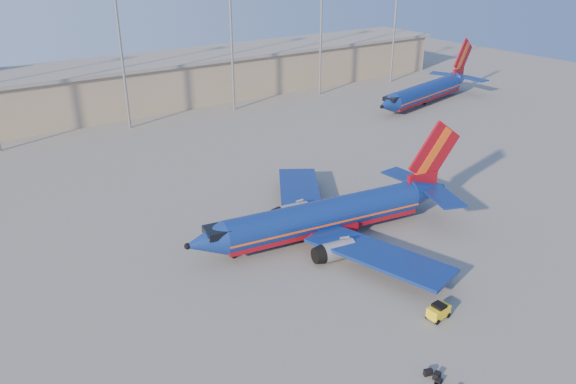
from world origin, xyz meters
name	(u,v)px	position (x,y,z in m)	size (l,w,h in m)	color
ground	(323,223)	(0.00, 0.00, 0.00)	(220.00, 220.00, 0.00)	slate
terminal_building	(180,78)	(10.00, 58.00, 4.32)	(122.00, 16.00, 8.50)	gray
light_mast_row	(177,15)	(5.00, 46.00, 17.55)	(101.60, 1.60, 28.65)	gray
aircraft_main	(330,215)	(-1.14, -2.57, 2.31)	(31.85, 30.43, 10.83)	navy
aircraft_second	(428,91)	(47.46, 28.44, 2.50)	(31.79, 13.98, 10.90)	navy
baggage_tug	(438,311)	(-2.81, -18.94, 0.71)	(1.98, 1.28, 1.37)	yellow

